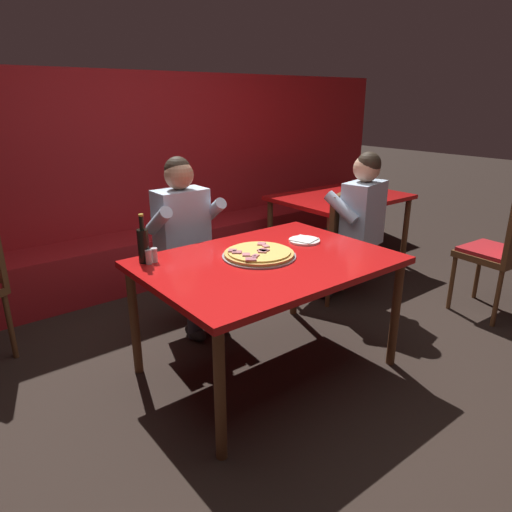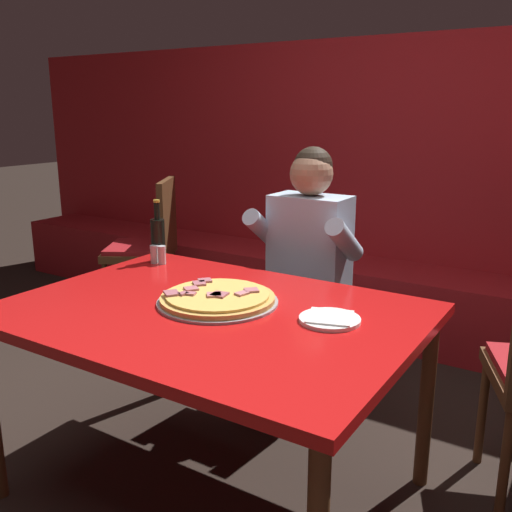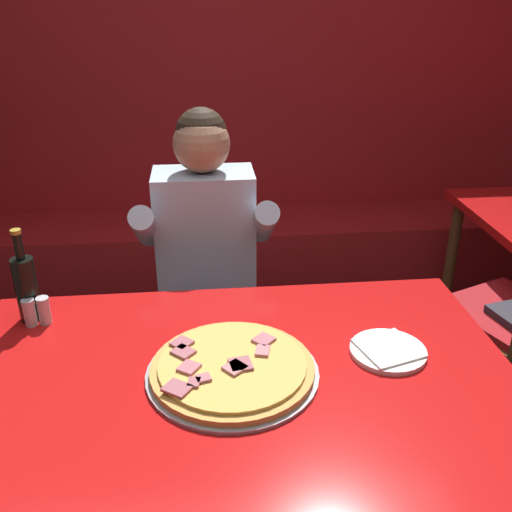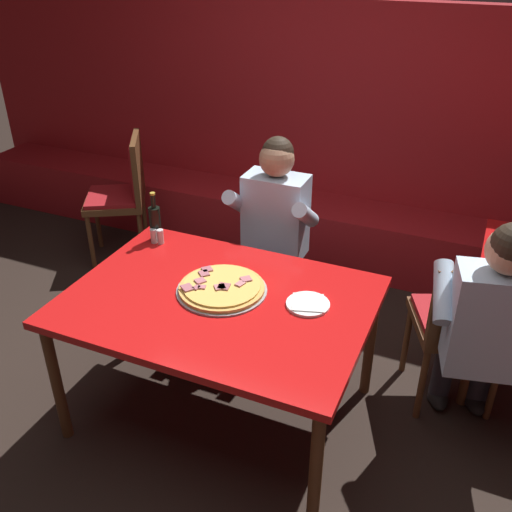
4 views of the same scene
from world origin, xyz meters
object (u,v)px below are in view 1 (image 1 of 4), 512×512
at_px(plate_white_paper, 304,240).
at_px(dining_chair_by_booth, 505,245).
at_px(beer_bottle, 143,244).
at_px(dining_chair_side_aisle, 326,235).
at_px(shaker_black_pepper, 154,256).
at_px(diner_seated_blue_shirt, 188,237).
at_px(main_dining_table, 267,269).
at_px(pizza, 259,254).
at_px(background_dining_table, 340,203).
at_px(diner_standing_companion, 353,221).
at_px(shaker_oregano, 149,258).

xyz_separation_m(plate_white_paper, dining_chair_by_booth, (1.50, -0.66, -0.17)).
distance_m(beer_bottle, dining_chair_side_aisle, 1.75).
relative_size(beer_bottle, shaker_black_pepper, 3.40).
bearing_deg(diner_seated_blue_shirt, main_dining_table, -85.45).
relative_size(pizza, beer_bottle, 1.54).
relative_size(plate_white_paper, shaker_black_pepper, 2.44).
xyz_separation_m(dining_chair_by_booth, background_dining_table, (-0.16, 1.55, 0.08)).
xyz_separation_m(main_dining_table, diner_standing_companion, (1.22, 0.37, 0.02)).
xyz_separation_m(shaker_black_pepper, dining_chair_by_booth, (2.48, -0.92, -0.20)).
height_order(plate_white_paper, diner_standing_companion, diner_standing_companion).
height_order(beer_bottle, dining_chair_by_booth, beer_bottle).
bearing_deg(shaker_oregano, plate_white_paper, -13.70).
bearing_deg(shaker_black_pepper, diner_seated_blue_shirt, 43.17).
bearing_deg(plate_white_paper, beer_bottle, 164.30).
height_order(shaker_oregano, shaker_black_pepper, same).
distance_m(main_dining_table, diner_standing_companion, 1.27).
bearing_deg(background_dining_table, shaker_black_pepper, -164.90).
distance_m(pizza, beer_bottle, 0.69).
bearing_deg(diner_standing_companion, background_dining_table, 48.79).
distance_m(diner_seated_blue_shirt, dining_chair_by_booth, 2.42).
relative_size(pizza, plate_white_paper, 2.15).
bearing_deg(pizza, main_dining_table, -77.49).
bearing_deg(dining_chair_by_booth, main_dining_table, 164.07).
height_order(diner_seated_blue_shirt, dining_chair_side_aisle, diner_seated_blue_shirt).
distance_m(beer_bottle, dining_chair_by_booth, 2.71).
distance_m(plate_white_paper, dining_chair_side_aisle, 0.85).
relative_size(shaker_oregano, dining_chair_by_booth, 0.08).
distance_m(pizza, dining_chair_by_booth, 2.04).
height_order(shaker_black_pepper, diner_seated_blue_shirt, diner_seated_blue_shirt).
relative_size(shaker_oregano, shaker_black_pepper, 1.00).
bearing_deg(main_dining_table, dining_chair_by_booth, -15.93).
bearing_deg(dining_chair_by_booth, shaker_black_pepper, 159.63).
xyz_separation_m(dining_chair_side_aisle, background_dining_table, (0.65, 0.43, 0.11)).
bearing_deg(pizza, plate_white_paper, 6.87).
distance_m(dining_chair_by_booth, dining_chair_side_aisle, 1.38).
bearing_deg(plate_white_paper, dining_chair_side_aisle, 32.91).
relative_size(plate_white_paper, diner_standing_companion, 0.16).
height_order(pizza, dining_chair_side_aisle, dining_chair_side_aisle).
bearing_deg(diner_standing_companion, diner_seated_blue_shirt, 160.19).
distance_m(shaker_black_pepper, dining_chair_by_booth, 2.65).
height_order(shaker_oregano, dining_chair_by_booth, dining_chair_by_booth).
bearing_deg(shaker_black_pepper, dining_chair_side_aisle, 6.67).
distance_m(shaker_black_pepper, background_dining_table, 2.41).
relative_size(dining_chair_by_booth, diner_standing_companion, 0.80).
distance_m(pizza, background_dining_table, 2.01).
height_order(plate_white_paper, dining_chair_side_aisle, dining_chair_side_aisle).
distance_m(dining_chair_side_aisle, background_dining_table, 0.79).
relative_size(plate_white_paper, background_dining_table, 0.17).
bearing_deg(shaker_oregano, main_dining_table, -31.40).
distance_m(beer_bottle, shaker_oregano, 0.08).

